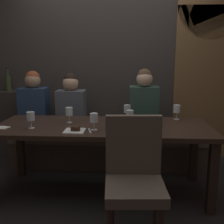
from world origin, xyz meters
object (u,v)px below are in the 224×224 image
object	(u,v)px
diner_redhead	(34,103)
dining_table	(103,133)
wine_glass_far_left	(69,112)
fork_on_table	(90,131)
wine_glass_near_left	(31,117)
wine_glass_end_right	(177,109)
dessert_plate	(75,130)
wine_glass_near_right	(127,109)
wine_bottle_pale_label	(8,82)
banquette_bench	(108,149)
diner_far_end	(144,104)
wine_glass_center_back	(130,115)
wine_glass_center_front	(94,118)
diner_bearded	(71,105)
chair_near_side	(134,172)

from	to	relation	value
diner_redhead	dining_table	bearing A→B (deg)	-36.94
wine_glass_far_left	fork_on_table	distance (m)	0.43
wine_glass_near_left	wine_glass_end_right	xyz separation A→B (m)	(1.49, 0.46, 0.00)
wine_glass_near_left	dessert_plate	bearing A→B (deg)	-11.32
wine_glass_near_right	wine_bottle_pale_label	bearing A→B (deg)	155.21
banquette_bench	diner_far_end	xyz separation A→B (m)	(0.46, -0.01, 0.62)
wine_glass_center_back	wine_glass_center_front	distance (m)	0.38
wine_bottle_pale_label	wine_glass_near_left	bearing A→B (deg)	-58.21
diner_bearded	dessert_plate	distance (m)	0.98
banquette_bench	diner_redhead	bearing A→B (deg)	178.29
diner_far_end	banquette_bench	bearing A→B (deg)	178.72
wine_glass_far_left	dessert_plate	world-z (taller)	wine_glass_far_left
wine_glass_center_front	wine_glass_far_left	bearing A→B (deg)	137.26
banquette_bench	wine_glass_end_right	size ratio (longest dim) A/B	15.24
dining_table	wine_glass_far_left	bearing A→B (deg)	166.62
banquette_bench	diner_far_end	size ratio (longest dim) A/B	2.99
wine_glass_center_front	wine_glass_near_right	world-z (taller)	same
wine_glass_near_right	dining_table	bearing A→B (deg)	-132.78
fork_on_table	wine_glass_near_left	bearing A→B (deg)	158.90
dining_table	wine_glass_center_front	size ratio (longest dim) A/B	13.41
diner_bearded	dessert_plate	xyz separation A→B (m)	(0.23, -0.95, -0.06)
diner_redhead	wine_glass_near_left	xyz separation A→B (m)	(0.28, -0.89, 0.02)
wine_glass_near_right	dessert_plate	distance (m)	0.72
diner_redhead	wine_bottle_pale_label	xyz separation A→B (m)	(-0.47, 0.32, 0.24)
dessert_plate	wine_glass_near_right	bearing A→B (deg)	47.15
diner_far_end	wine_glass_center_front	xyz separation A→B (m)	(-0.52, -0.88, 0.01)
wine_bottle_pale_label	wine_glass_near_right	size ratio (longest dim) A/B	1.99
chair_near_side	wine_glass_near_left	world-z (taller)	chair_near_side
wine_glass_center_front	fork_on_table	bearing A→B (deg)	-131.83
chair_near_side	diner_bearded	bearing A→B (deg)	118.80
wine_glass_near_right	dessert_plate	size ratio (longest dim) A/B	0.86
chair_near_side	wine_glass_near_right	bearing A→B (deg)	93.45
chair_near_side	wine_glass_near_right	size ratio (longest dim) A/B	5.98
diner_bearded	wine_glass_near_left	bearing A→B (deg)	-104.07
diner_redhead	wine_glass_center_front	distance (m)	1.29
banquette_bench	fork_on_table	bearing A→B (deg)	-96.14
diner_redhead	wine_glass_near_right	xyz separation A→B (m)	(1.22, -0.46, 0.03)
diner_redhead	wine_glass_near_left	size ratio (longest dim) A/B	4.90
chair_near_side	fork_on_table	xyz separation A→B (m)	(-0.41, 0.49, 0.18)
dining_table	diner_bearded	xyz separation A→B (m)	(-0.47, 0.70, 0.17)
wine_glass_center_back	fork_on_table	xyz separation A→B (m)	(-0.38, -0.21, -0.11)
diner_bearded	wine_glass_near_right	distance (m)	0.84
wine_bottle_pale_label	wine_glass_far_left	xyz separation A→B (m)	(1.08, -0.96, -0.21)
wine_glass_far_left	wine_glass_center_back	size ratio (longest dim) A/B	1.00
wine_glass_near_left	wine_glass_center_front	bearing A→B (deg)	-2.44
diner_redhead	fork_on_table	distance (m)	1.30
wine_glass_center_back	wine_glass_end_right	size ratio (longest dim) A/B	1.00
wine_glass_center_back	wine_glass_end_right	bearing A→B (deg)	31.63
diner_far_end	wine_glass_end_right	bearing A→B (deg)	-48.71
wine_glass_far_left	wine_glass_near_left	size ratio (longest dim) A/B	1.00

